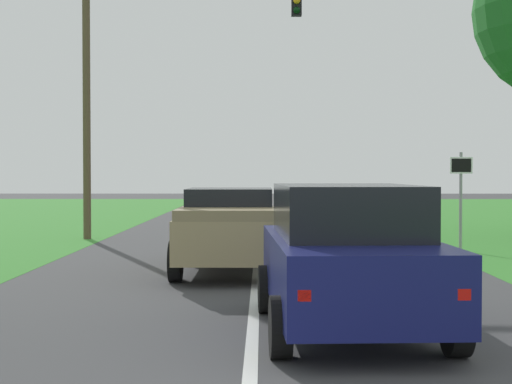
# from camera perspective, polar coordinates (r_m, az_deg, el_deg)

# --- Properties ---
(ground_plane) EXTENTS (120.00, 120.00, 0.00)m
(ground_plane) POSITION_cam_1_polar(r_m,az_deg,el_deg) (15.34, -0.01, -6.47)
(ground_plane) COLOR #424244
(red_suv_near) EXTENTS (2.44, 4.69, 1.95)m
(red_suv_near) POSITION_cam_1_polar(r_m,az_deg,el_deg) (10.42, 6.79, -4.63)
(red_suv_near) COLOR navy
(red_suv_near) RESTS_ON ground_plane
(pickup_truck_lead) EXTENTS (2.24, 5.22, 1.78)m
(pickup_truck_lead) POSITION_cam_1_polar(r_m,az_deg,el_deg) (16.40, -1.91, -2.67)
(pickup_truck_lead) COLOR tan
(pickup_truck_lead) RESTS_ON ground_plane
(traffic_light) EXTENTS (7.45, 0.40, 8.60)m
(traffic_light) POSITION_cam_1_polar(r_m,az_deg,el_deg) (24.87, -8.28, 9.55)
(traffic_light) COLOR brown
(traffic_light) RESTS_ON ground_plane
(keep_moving_sign) EXTENTS (0.60, 0.09, 2.65)m
(keep_moving_sign) POSITION_cam_1_polar(r_m,az_deg,el_deg) (21.37, 14.84, 0.28)
(keep_moving_sign) COLOR gray
(keep_moving_sign) RESTS_ON ground_plane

